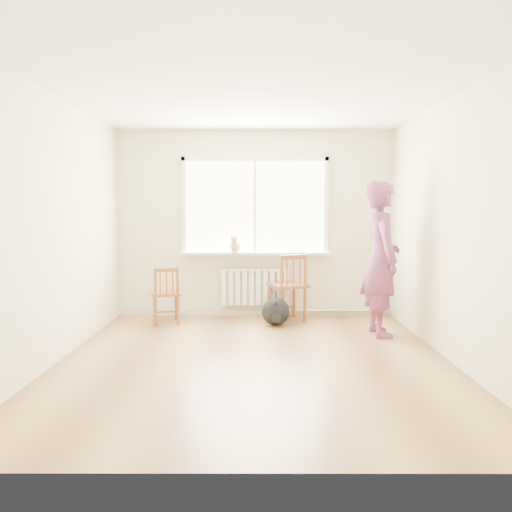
{
  "coord_description": "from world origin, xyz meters",
  "views": [
    {
      "loc": [
        0.03,
        -5.03,
        1.52
      ],
      "look_at": [
        0.02,
        1.2,
        0.97
      ],
      "focal_mm": 35.0,
      "sensor_mm": 36.0,
      "label": 1
    }
  ],
  "objects_px": {
    "person": "(381,259)",
    "chair_left": "(166,295)",
    "chair_right": "(289,288)",
    "cat": "(235,244)",
    "backpack": "(276,312)"
  },
  "relations": [
    {
      "from": "cat",
      "to": "chair_right",
      "type": "bearing_deg",
      "value": -14.02
    },
    {
      "from": "person",
      "to": "chair_left",
      "type": "bearing_deg",
      "value": 74.49
    },
    {
      "from": "chair_right",
      "to": "backpack",
      "type": "distance_m",
      "value": 0.42
    },
    {
      "from": "chair_left",
      "to": "backpack",
      "type": "height_order",
      "value": "chair_left"
    },
    {
      "from": "chair_left",
      "to": "cat",
      "type": "distance_m",
      "value": 1.21
    },
    {
      "from": "chair_right",
      "to": "person",
      "type": "distance_m",
      "value": 1.38
    },
    {
      "from": "chair_right",
      "to": "backpack",
      "type": "height_order",
      "value": "chair_right"
    },
    {
      "from": "chair_right",
      "to": "backpack",
      "type": "bearing_deg",
      "value": 28.61
    },
    {
      "from": "chair_right",
      "to": "cat",
      "type": "bearing_deg",
      "value": -39.62
    },
    {
      "from": "chair_left",
      "to": "cat",
      "type": "bearing_deg",
      "value": -170.76
    },
    {
      "from": "chair_left",
      "to": "cat",
      "type": "relative_size",
      "value": 1.91
    },
    {
      "from": "backpack",
      "to": "person",
      "type": "bearing_deg",
      "value": -21.66
    },
    {
      "from": "person",
      "to": "backpack",
      "type": "xyz_separation_m",
      "value": [
        -1.27,
        0.5,
        -0.76
      ]
    },
    {
      "from": "person",
      "to": "cat",
      "type": "xyz_separation_m",
      "value": [
        -1.83,
        1.0,
        0.11
      ]
    },
    {
      "from": "chair_left",
      "to": "backpack",
      "type": "relative_size",
      "value": 2.09
    }
  ]
}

